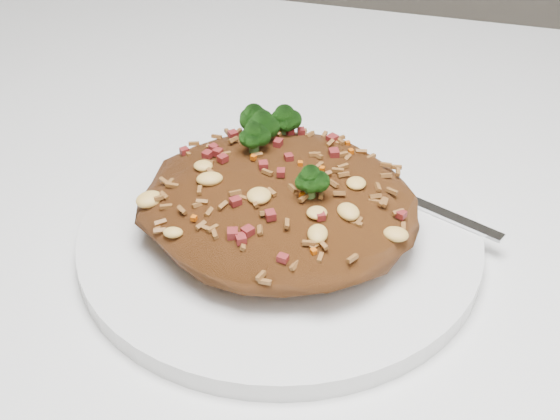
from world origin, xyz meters
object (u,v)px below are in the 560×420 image
Objects in this scene: dining_table at (165,311)px; fork at (405,198)px; plate at (280,236)px; fried_rice at (280,193)px.

dining_table is 7.75× the size of fork.
fried_rice reaches higher than plate.
fried_rice reaches higher than fork.
plate is 1.47× the size of fried_rice.
plate is 0.09m from fork.
dining_table is 4.48× the size of plate.
plate is 0.03m from fried_rice.
dining_table is 0.13m from plate.
fried_rice is (0.09, -0.00, 0.13)m from dining_table.
fork is at bearing 34.47° from plate.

